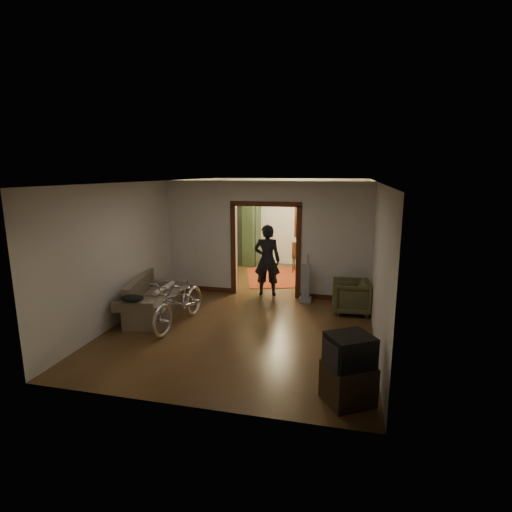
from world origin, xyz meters
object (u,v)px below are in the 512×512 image
(sofa, at_px, (154,297))
(person, at_px, (267,260))
(bicycle, at_px, (180,301))
(desk, at_px, (323,259))
(locker, at_px, (243,234))
(armchair, at_px, (351,296))

(sofa, relative_size, person, 1.01)
(bicycle, relative_size, person, 1.06)
(bicycle, bearing_deg, desk, 69.94)
(locker, bearing_deg, person, -51.40)
(sofa, distance_m, person, 2.90)
(armchair, height_order, person, person)
(locker, bearing_deg, sofa, -83.33)
(sofa, xyz_separation_m, bicycle, (0.75, -0.36, 0.08))
(person, bearing_deg, locker, -69.52)
(locker, height_order, desk, locker)
(person, bearing_deg, sofa, 40.24)
(locker, relative_size, desk, 2.02)
(sofa, relative_size, bicycle, 0.95)
(armchair, bearing_deg, desk, -171.24)
(sofa, bearing_deg, bicycle, -38.00)
(desk, bearing_deg, locker, 158.51)
(bicycle, bearing_deg, armchair, 30.20)
(desk, bearing_deg, armchair, -94.68)
(bicycle, height_order, locker, locker)
(sofa, bearing_deg, desk, 43.88)
(bicycle, relative_size, desk, 1.88)
(person, relative_size, desk, 1.77)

